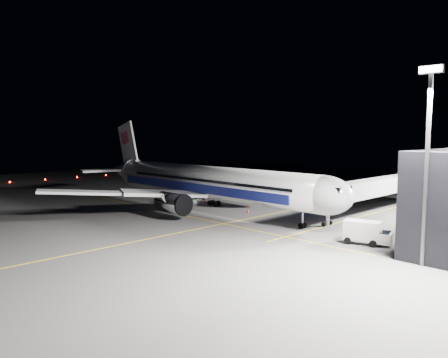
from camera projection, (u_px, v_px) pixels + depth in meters
ground at (208, 211)px, 78.55m from camera, size 200.00×200.00×0.00m
guide_line_main at (249, 218)px, 71.45m from camera, size 0.25×80.00×0.01m
guide_line_cross at (182, 215)px, 74.38m from camera, size 70.00×0.25×0.01m
guide_line_side at (347, 220)px, 69.88m from camera, size 0.25×40.00×0.01m
airliner at (204, 182)px, 78.78m from camera, size 61.48×54.22×16.64m
jet_bridge at (372, 188)px, 75.01m from camera, size 3.60×34.40×6.30m
floodlight_mast_south at (428, 148)px, 44.66m from camera, size 2.40×0.67×20.70m
taxiway_lights at (45, 179)px, 129.68m from camera, size 0.44×60.44×0.44m
service_truck at (367, 232)px, 54.67m from camera, size 6.12×3.74×2.93m
baggage_tug at (202, 195)px, 92.58m from camera, size 2.98×2.66×1.82m
safety_cone_a at (248, 210)px, 77.04m from camera, size 0.43×0.43×0.65m
safety_cone_b at (246, 206)px, 81.96m from camera, size 0.34×0.34×0.51m
safety_cone_c at (205, 200)px, 88.58m from camera, size 0.41×0.41×0.62m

